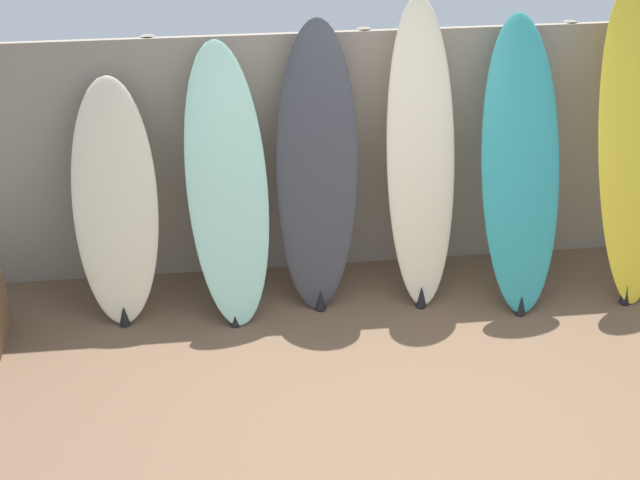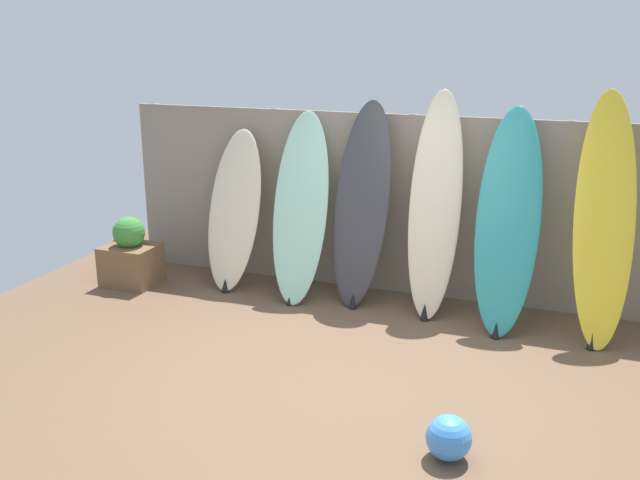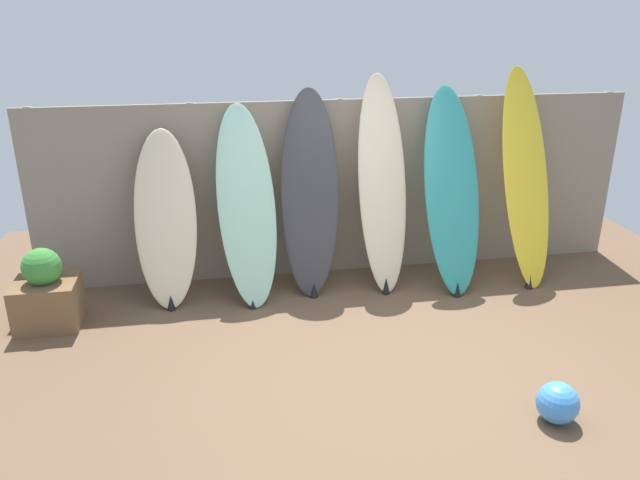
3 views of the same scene
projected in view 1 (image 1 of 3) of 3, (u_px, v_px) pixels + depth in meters
ground at (412, 439)px, 5.12m from camera, size 7.68×7.68×0.00m
fence_back at (362, 153)px, 6.40m from camera, size 6.08×0.11×1.80m
surfboard_cream_0 at (115, 204)px, 5.93m from camera, size 0.58×0.63×1.61m
surfboard_seafoam_1 at (227, 188)px, 5.92m from camera, size 0.62×0.77×1.82m
surfboard_charcoal_2 at (317, 171)px, 5.99m from camera, size 0.62×0.63×1.95m
surfboard_cream_3 at (421, 159)px, 6.02m from camera, size 0.51×0.66×2.07m
surfboard_teal_4 at (521, 168)px, 6.02m from camera, size 0.58×0.80×1.95m
surfboard_yellow_5 at (631, 151)px, 6.09m from camera, size 0.59×0.81×2.11m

